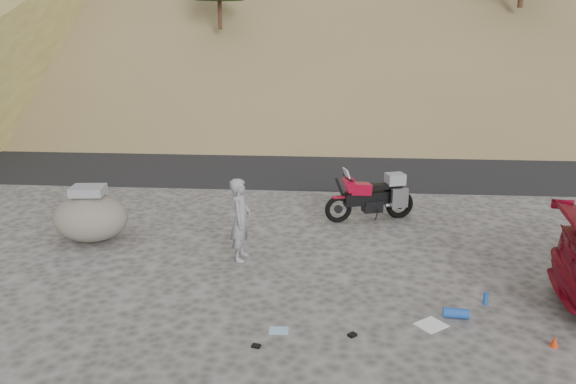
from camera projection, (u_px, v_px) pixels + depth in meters
name	position (u px, v px, depth m)	size (l,w,h in m)	color
ground	(298.00, 278.00, 10.21)	(140.00, 140.00, 0.00)	#454340
road	(314.00, 161.00, 18.80)	(120.00, 7.00, 0.05)	black
motorcycle	(374.00, 197.00, 13.07)	(2.12, 1.02, 1.30)	black
man	(242.00, 259.00, 11.02)	(0.60, 0.39, 1.63)	gray
boulder	(91.00, 217.00, 11.84)	(1.68, 1.48, 1.19)	#615C53
gear_white_cloth	(431.00, 325.00, 8.59)	(0.41, 0.36, 0.01)	white
gear_blue_mat	(456.00, 313.00, 8.79)	(0.16, 0.16, 0.39)	#1B49A4
gear_bottle	(486.00, 299.00, 9.21)	(0.08, 0.08, 0.21)	#1B49A4
gear_funnel	(555.00, 341.00, 8.01)	(0.13, 0.13, 0.17)	red
gear_glove_a	(256.00, 346.00, 8.01)	(0.12, 0.09, 0.03)	black
gear_glove_b	(352.00, 335.00, 8.29)	(0.12, 0.09, 0.04)	black
gear_blue_cloth	(279.00, 330.00, 8.44)	(0.29, 0.21, 0.01)	#87B2D0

